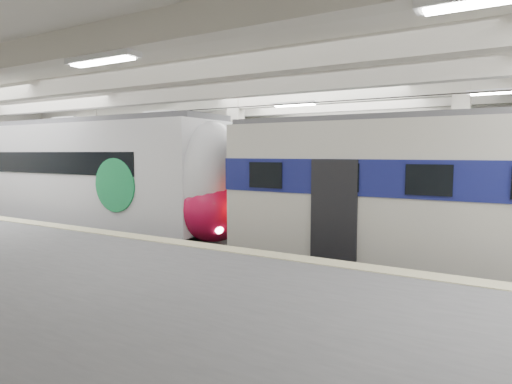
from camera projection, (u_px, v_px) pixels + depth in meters
The scene contains 4 objects.
station_hall at pixel (235, 155), 11.28m from camera, with size 36.00×24.00×5.75m.
modern_emu at pixel (102, 180), 16.47m from camera, with size 14.22×2.94×4.57m.
older_rer at pixel (482, 199), 10.01m from camera, with size 12.75×2.82×4.24m.
far_train at pixel (256, 175), 19.37m from camera, with size 13.98×2.87×4.46m.
Camera 1 is at (6.15, -11.27, 3.31)m, focal length 30.00 mm.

